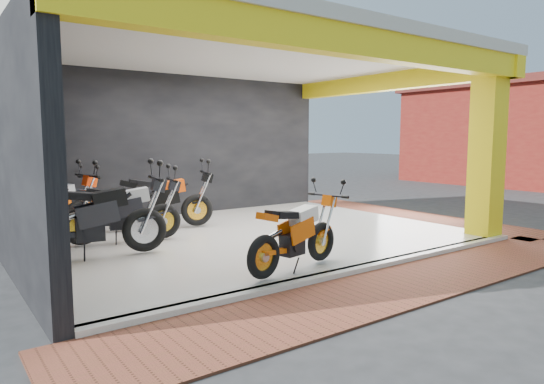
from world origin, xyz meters
The scene contains 17 objects.
ground centered at (0.00, 0.00, 0.00)m, with size 80.00×80.00×0.00m, color #2D2D30.
showroom_floor centered at (0.00, 2.00, 0.05)m, with size 8.00×6.00×0.10m, color white.
showroom_ceiling centered at (0.00, 2.00, 3.60)m, with size 8.40×6.40×0.20m, color beige.
back_wall centered at (0.00, 5.10, 1.75)m, with size 8.20×0.20×3.50m, color black.
left_wall centered at (-4.10, 2.00, 1.75)m, with size 0.20×6.20×3.50m, color black.
corner_column centered at (3.75, -0.75, 1.75)m, with size 0.50×0.50×3.50m, color yellow.
header_beam_front centered at (0.00, -1.00, 3.30)m, with size 8.40×0.30×0.40m, color yellow.
header_beam_right centered at (4.00, 2.00, 3.30)m, with size 0.30×6.40×0.40m, color yellow.
floor_kerb centered at (0.00, -1.02, 0.05)m, with size 8.00×0.20×0.10m, color white.
paver_front centered at (0.00, -1.80, 0.01)m, with size 9.00×1.40×0.03m, color brown.
paver_right centered at (4.80, 2.00, 0.01)m, with size 1.40×7.00×0.03m, color brown.
moto_hero centered at (-0.27, -0.50, 0.71)m, with size 1.99×0.74×1.21m, color #E55909, non-canonical shape.
moto_row_a centered at (-1.56, 2.43, 0.77)m, with size 2.18×0.81×1.33m, color black, non-canonical shape.
moto_row_b centered at (-2.23, 1.61, 0.84)m, with size 2.41×0.89×1.47m, color black, non-canonical shape.
moto_row_c centered at (-0.46, 3.22, 0.79)m, with size 2.27×0.84×1.38m, color black, non-canonical shape.
moto_row_d centered at (-2.80, 3.44, 0.81)m, with size 2.31×0.86×1.41m, color #FB3A0A, non-canonical shape.
moto_row_e centered at (-2.45, 4.50, 0.73)m, with size 2.08×0.77×1.27m, color #E55709, non-canonical shape.
Camera 1 is at (-5.09, -5.93, 1.99)m, focal length 32.00 mm.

